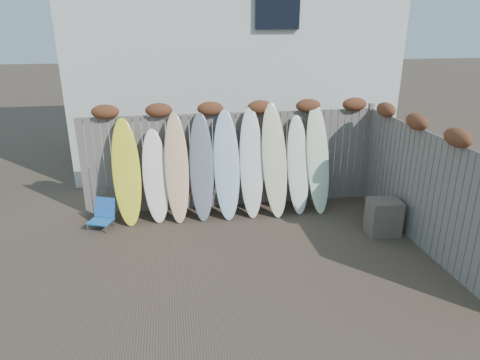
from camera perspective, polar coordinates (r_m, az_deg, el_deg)
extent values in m
plane|color=#493A2D|center=(7.13, 1.60, -10.88)|extent=(80.00, 80.00, 0.00)
cube|color=slate|center=(8.89, -1.26, 2.62)|extent=(6.00, 0.10, 2.00)
cube|color=slate|center=(9.74, 16.53, 3.65)|extent=(0.10, 0.10, 2.10)
ellipsoid|color=brown|center=(8.59, -17.53, 8.65)|extent=(0.52, 0.28, 0.28)
ellipsoid|color=brown|center=(8.50, -10.78, 9.12)|extent=(0.52, 0.28, 0.28)
ellipsoid|color=brown|center=(8.54, -3.97, 9.46)|extent=(0.52, 0.28, 0.28)
ellipsoid|color=brown|center=(8.69, 2.70, 9.67)|extent=(0.52, 0.28, 0.28)
ellipsoid|color=brown|center=(8.95, 9.07, 9.75)|extent=(0.52, 0.28, 0.28)
ellipsoid|color=brown|center=(9.31, 15.02, 9.72)|extent=(0.52, 0.28, 0.28)
cube|color=slate|center=(7.94, 23.17, -1.24)|extent=(0.10, 4.40, 2.00)
ellipsoid|color=brown|center=(7.06, 27.04, 5.06)|extent=(0.28, 0.56, 0.28)
ellipsoid|color=brown|center=(7.95, 22.51, 7.19)|extent=(0.28, 0.56, 0.28)
ellipsoid|color=brown|center=(8.88, 18.88, 8.86)|extent=(0.28, 0.56, 0.28)
cube|color=silver|center=(12.63, -1.75, 17.04)|extent=(8.00, 5.00, 6.00)
cube|color=#2269AD|center=(8.55, -18.09, -5.24)|extent=(0.52, 0.49, 0.03)
cube|color=blue|center=(8.62, -17.60, -3.47)|extent=(0.43, 0.27, 0.38)
cylinder|color=#AFAEB6|center=(8.55, -19.64, -5.98)|extent=(0.03, 0.03, 0.15)
cylinder|color=#A0A0A7|center=(8.79, -18.62, -5.14)|extent=(0.03, 0.03, 0.15)
cylinder|color=#B5B6BD|center=(8.37, -17.42, -6.30)|extent=(0.03, 0.03, 0.15)
cylinder|color=#A6A6AD|center=(8.61, -16.44, -5.43)|extent=(0.03, 0.03, 0.15)
cube|color=#6F6353|center=(8.32, 18.58, -4.69)|extent=(0.59, 0.51, 0.65)
cube|color=#45382A|center=(8.80, 20.29, 0.95)|extent=(0.10, 1.29, 1.94)
ellipsoid|color=yellow|center=(8.45, -14.89, 1.00)|extent=(0.60, 0.76, 2.00)
ellipsoid|color=white|center=(8.46, -11.20, 0.52)|extent=(0.55, 0.68, 1.78)
ellipsoid|color=#E4B771|center=(8.38, -8.43, 1.57)|extent=(0.47, 0.74, 2.07)
ellipsoid|color=slate|center=(8.41, -5.15, 1.74)|extent=(0.50, 0.75, 2.06)
ellipsoid|color=#A9C8DB|center=(8.43, -1.79, 2.00)|extent=(0.53, 0.75, 2.10)
ellipsoid|color=white|center=(8.52, 1.52, 2.30)|extent=(0.52, 0.78, 2.13)
ellipsoid|color=beige|center=(8.56, 4.63, 2.63)|extent=(0.56, 0.81, 2.22)
ellipsoid|color=white|center=(8.77, 7.74, 2.02)|extent=(0.47, 0.70, 1.95)
ellipsoid|color=silver|center=(8.85, 10.34, 2.85)|extent=(0.50, 0.79, 2.19)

